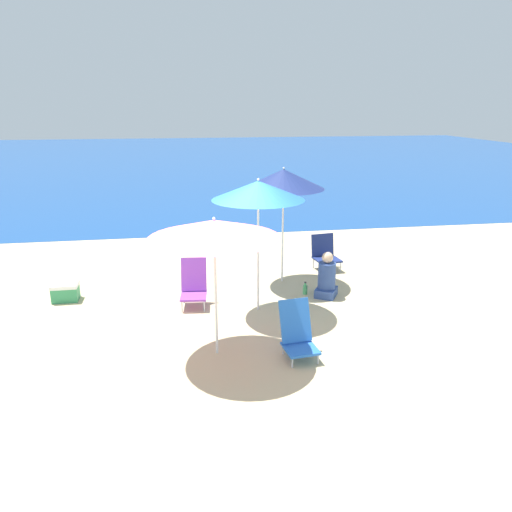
% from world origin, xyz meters
% --- Properties ---
extents(ground_plane, '(60.00, 60.00, 0.00)m').
position_xyz_m(ground_plane, '(0.00, 0.00, 0.00)').
color(ground_plane, '#D1BA89').
extents(sea_water, '(60.00, 40.00, 0.01)m').
position_xyz_m(sea_water, '(0.00, 26.40, 0.00)').
color(sea_water, '#19478C').
rests_on(sea_water, ground).
extents(beach_umbrella_blue, '(1.55, 1.55, 2.31)m').
position_xyz_m(beach_umbrella_blue, '(0.95, 1.10, 2.11)').
color(beach_umbrella_blue, white).
rests_on(beach_umbrella_blue, ground).
extents(beach_umbrella_navy, '(1.59, 1.59, 2.31)m').
position_xyz_m(beach_umbrella_navy, '(1.67, 2.47, 2.08)').
color(beach_umbrella_navy, white).
rests_on(beach_umbrella_navy, ground).
extents(beach_umbrella_pink, '(1.82, 1.82, 2.02)m').
position_xyz_m(beach_umbrella_pink, '(0.10, -0.37, 1.86)').
color(beach_umbrella_pink, white).
rests_on(beach_umbrella_pink, ground).
extents(beach_chair_purple, '(0.51, 0.65, 0.82)m').
position_xyz_m(beach_chair_purple, '(-0.15, 1.53, 0.38)').
color(beach_chair_purple, silver).
rests_on(beach_chair_purple, ground).
extents(beach_chair_blue, '(0.51, 0.64, 0.79)m').
position_xyz_m(beach_chair_blue, '(1.23, -0.61, 0.35)').
color(beach_chair_blue, silver).
rests_on(beach_chair_blue, ground).
extents(beach_chair_navy, '(0.59, 0.63, 0.75)m').
position_xyz_m(beach_chair_navy, '(2.76, 3.12, 0.36)').
color(beach_chair_navy, silver).
rests_on(beach_chair_navy, ground).
extents(person_seated_near, '(0.53, 0.55, 0.87)m').
position_xyz_m(person_seated_near, '(2.32, 1.52, 0.35)').
color(person_seated_near, '#334C8C').
rests_on(person_seated_near, ground).
extents(water_bottle, '(0.08, 0.08, 0.24)m').
position_xyz_m(water_bottle, '(1.95, 1.69, 0.10)').
color(water_bottle, '#4CB266').
rests_on(water_bottle, ground).
extents(cooler_box, '(0.47, 0.35, 0.33)m').
position_xyz_m(cooler_box, '(-2.47, 2.10, 0.17)').
color(cooler_box, '#338C59').
rests_on(cooler_box, ground).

